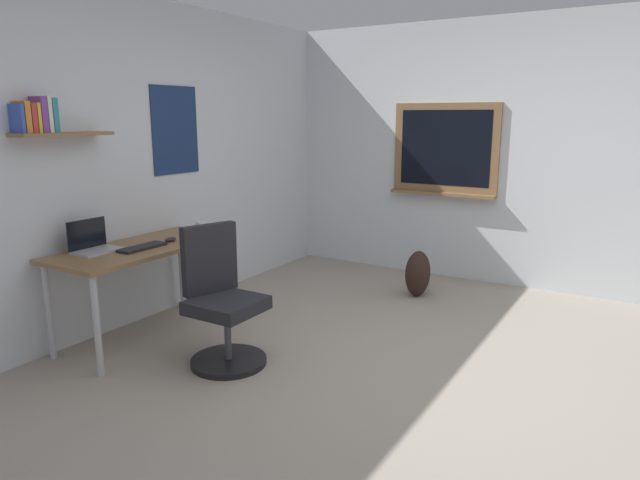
{
  "coord_description": "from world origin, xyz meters",
  "views": [
    {
      "loc": [
        -3.25,
        -1.22,
        1.67
      ],
      "look_at": [
        -0.08,
        0.72,
        0.85
      ],
      "focal_mm": 31.65,
      "sensor_mm": 36.0,
      "label": 1
    }
  ],
  "objects_px": {
    "desk": "(143,255)",
    "coffee_mug": "(200,227)",
    "keyboard": "(142,247)",
    "backpack": "(418,274)",
    "laptop": "(93,244)",
    "computer_mouse": "(171,239)",
    "office_chair": "(222,305)"
  },
  "relations": [
    {
      "from": "desk",
      "to": "keyboard",
      "type": "height_order",
      "value": "keyboard"
    },
    {
      "from": "desk",
      "to": "coffee_mug",
      "type": "height_order",
      "value": "coffee_mug"
    },
    {
      "from": "laptop",
      "to": "desk",
      "type": "bearing_deg",
      "value": -25.72
    },
    {
      "from": "office_chair",
      "to": "computer_mouse",
      "type": "distance_m",
      "value": 0.83
    },
    {
      "from": "coffee_mug",
      "to": "backpack",
      "type": "height_order",
      "value": "coffee_mug"
    },
    {
      "from": "laptop",
      "to": "keyboard",
      "type": "relative_size",
      "value": 0.84
    },
    {
      "from": "laptop",
      "to": "office_chair",
      "type": "bearing_deg",
      "value": -73.99
    },
    {
      "from": "desk",
      "to": "backpack",
      "type": "xyz_separation_m",
      "value": [
        2.04,
        -1.39,
        -0.43
      ]
    },
    {
      "from": "desk",
      "to": "computer_mouse",
      "type": "distance_m",
      "value": 0.24
    },
    {
      "from": "computer_mouse",
      "to": "coffee_mug",
      "type": "relative_size",
      "value": 1.13
    },
    {
      "from": "office_chair",
      "to": "backpack",
      "type": "xyz_separation_m",
      "value": [
        2.08,
        -0.6,
        -0.19
      ]
    },
    {
      "from": "computer_mouse",
      "to": "backpack",
      "type": "relative_size",
      "value": 0.24
    },
    {
      "from": "laptop",
      "to": "backpack",
      "type": "height_order",
      "value": "laptop"
    },
    {
      "from": "laptop",
      "to": "coffee_mug",
      "type": "height_order",
      "value": "laptop"
    },
    {
      "from": "desk",
      "to": "backpack",
      "type": "bearing_deg",
      "value": -34.32
    },
    {
      "from": "desk",
      "to": "office_chair",
      "type": "bearing_deg",
      "value": -92.84
    },
    {
      "from": "keyboard",
      "to": "computer_mouse",
      "type": "relative_size",
      "value": 3.56
    },
    {
      "from": "coffee_mug",
      "to": "keyboard",
      "type": "bearing_deg",
      "value": -175.68
    },
    {
      "from": "office_chair",
      "to": "keyboard",
      "type": "height_order",
      "value": "office_chair"
    },
    {
      "from": "laptop",
      "to": "computer_mouse",
      "type": "relative_size",
      "value": 2.98
    },
    {
      "from": "desk",
      "to": "keyboard",
      "type": "xyz_separation_m",
      "value": [
        -0.07,
        -0.08,
        0.08
      ]
    },
    {
      "from": "coffee_mug",
      "to": "laptop",
      "type": "bearing_deg",
      "value": 168.8
    },
    {
      "from": "office_chair",
      "to": "backpack",
      "type": "relative_size",
      "value": 2.19
    },
    {
      "from": "desk",
      "to": "coffee_mug",
      "type": "distance_m",
      "value": 0.6
    },
    {
      "from": "keyboard",
      "to": "coffee_mug",
      "type": "distance_m",
      "value": 0.66
    },
    {
      "from": "computer_mouse",
      "to": "laptop",
      "type": "bearing_deg",
      "value": 156.34
    },
    {
      "from": "computer_mouse",
      "to": "backpack",
      "type": "height_order",
      "value": "computer_mouse"
    },
    {
      "from": "office_chair",
      "to": "coffee_mug",
      "type": "bearing_deg",
      "value": 50.59
    },
    {
      "from": "backpack",
      "to": "office_chair",
      "type": "bearing_deg",
      "value": 164.0
    },
    {
      "from": "keyboard",
      "to": "backpack",
      "type": "height_order",
      "value": "keyboard"
    },
    {
      "from": "backpack",
      "to": "coffee_mug",
      "type": "bearing_deg",
      "value": 136.73
    },
    {
      "from": "coffee_mug",
      "to": "backpack",
      "type": "distance_m",
      "value": 2.07
    }
  ]
}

